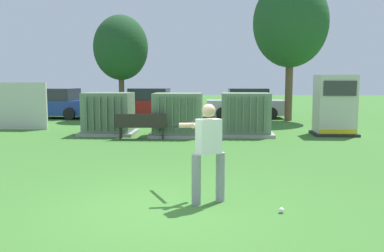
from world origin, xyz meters
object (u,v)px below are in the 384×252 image
Objects in this scene: park_bench at (141,124)px; transformer_mid_west at (178,115)px; batter at (207,148)px; generator_enclosure at (335,105)px; parked_car_leftmost at (55,104)px; sports_ball at (281,210)px; transformer_west at (109,114)px; parked_car_left_of_center at (148,104)px; parked_car_right_of_center at (246,104)px; transformer_mid_east at (245,115)px.

transformer_mid_west is at bearing 36.81° from park_bench.
generator_enclosure is at bearing 62.63° from batter.
batter is at bearing -60.11° from parked_car_leftmost.
parked_car_leftmost is (-9.91, 15.63, 0.71)m from sports_ball.
sports_ball is 18.52m from parked_car_leftmost.
park_bench reaches higher than sports_ball.
transformer_west is at bearing -177.88° from generator_enclosure.
transformer_west is 0.48× the size of parked_car_leftmost.
park_bench is 8.42m from parked_car_left_of_center.
parked_car_leftmost is 1.02× the size of parked_car_left_of_center.
parked_car_right_of_center is at bearing 3.70° from parked_car_leftmost.
transformer_mid_west is 0.48× the size of parked_car_leftmost.
transformer_mid_west reaches higher than sports_ball.
batter is at bearing -71.37° from park_bench.
parked_car_right_of_center is at bearing 113.34° from generator_enclosure.
generator_enclosure is at bearing -66.66° from parked_car_right_of_center.
park_bench is at bearing -117.17° from parked_car_right_of_center.
parked_car_right_of_center is (5.45, -0.00, 0.00)m from parked_car_left_of_center.
transformer_west is at bearing -92.76° from parked_car_left_of_center.
transformer_mid_west is 1.16× the size of park_bench.
generator_enclosure is at bearing 5.69° from transformer_mid_east.
transformer_west is 2.76m from transformer_mid_west.
park_bench is 0.42× the size of parked_car_left_of_center.
transformer_west is 10.65m from sports_ball.
transformer_west is 1.00× the size of transformer_mid_west.
transformer_west is at bearing 119.66° from sports_ball.
parked_car_left_of_center is at bearing 124.86° from transformer_mid_east.
transformer_mid_east is 0.49× the size of parked_car_left_of_center.
park_bench is at bearing -39.51° from transformer_west.
transformer_mid_west is at bearing -72.07° from parked_car_left_of_center.
generator_enclosure is 14.69m from parked_car_leftmost.
transformer_mid_east is 3.97m from park_bench.
park_bench is at bearing -161.91° from transformer_mid_east.
transformer_west is 1.00× the size of transformer_mid_east.
sports_ball is 0.02× the size of parked_car_left_of_center.
parked_car_left_of_center is 1.01× the size of parked_car_right_of_center.
batter is at bearing -96.36° from parked_car_right_of_center.
parked_car_left_of_center is (-4.91, 16.31, 0.71)m from sports_ball.
batter reaches higher than transformer_west.
batter is 1.62m from sports_ball.
transformer_mid_west is 1.55m from park_bench.
parked_car_leftmost is at bearing 122.38° from sports_ball.
batter is (-1.26, -8.69, 0.19)m from transformer_mid_east.
transformer_mid_east is at bearing -94.06° from parked_car_right_of_center.
transformer_mid_east is at bearing -174.31° from generator_enclosure.
transformer_mid_west is 23.33× the size of sports_ball.
batter is at bearing -81.25° from transformer_mid_west.
parked_car_leftmost is (-4.66, 6.40, -0.04)m from transformer_west.
sports_ball is (5.25, -9.23, -0.74)m from transformer_west.
transformer_west is 0.49× the size of parked_car_left_of_center.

